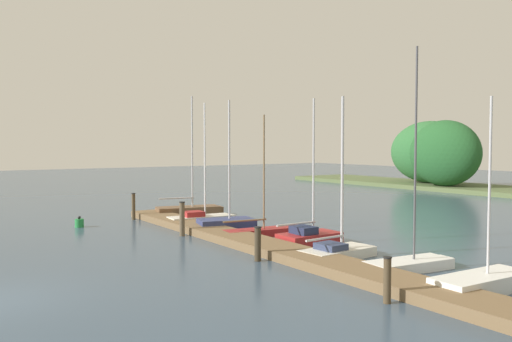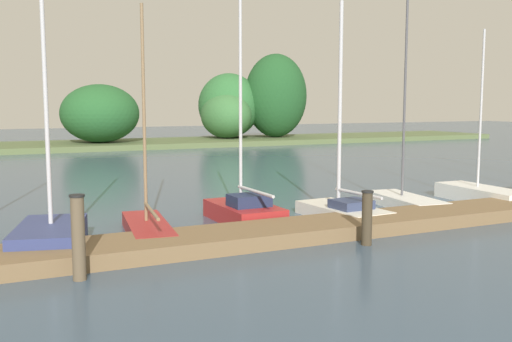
# 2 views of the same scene
# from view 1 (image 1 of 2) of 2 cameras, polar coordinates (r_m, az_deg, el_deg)

# --- Properties ---
(dock_pier) EXTENTS (28.43, 1.80, 0.35)m
(dock_pier) POSITION_cam_1_polar(r_m,az_deg,el_deg) (20.50, 3.47, -8.75)
(dock_pier) COLOR brown
(dock_pier) RESTS_ON ground
(sailboat_0) EXTENTS (2.11, 4.12, 7.20)m
(sailboat_0) POSITION_cam_1_polar(r_m,az_deg,el_deg) (32.34, -7.01, -4.17)
(sailboat_0) COLOR brown
(sailboat_0) RESTS_ON ground
(sailboat_1) EXTENTS (1.55, 3.81, 6.57)m
(sailboat_1) POSITION_cam_1_polar(r_m,az_deg,el_deg) (29.27, -5.79, -4.99)
(sailboat_1) COLOR silver
(sailboat_1) RESTS_ON ground
(sailboat_2) EXTENTS (2.01, 3.08, 6.52)m
(sailboat_2) POSITION_cam_1_polar(r_m,az_deg,el_deg) (26.79, -3.02, -5.60)
(sailboat_2) COLOR navy
(sailboat_2) RESTS_ON ground
(sailboat_3) EXTENTS (1.39, 3.79, 5.69)m
(sailboat_3) POSITION_cam_1_polar(r_m,az_deg,el_deg) (25.11, 0.64, -6.40)
(sailboat_3) COLOR maroon
(sailboat_3) RESTS_ON ground
(sailboat_4) EXTENTS (1.43, 3.32, 6.28)m
(sailboat_4) POSITION_cam_1_polar(r_m,az_deg,el_deg) (23.17, 5.90, -6.96)
(sailboat_4) COLOR maroon
(sailboat_4) RESTS_ON ground
(sailboat_5) EXTENTS (1.52, 3.35, 6.12)m
(sailboat_5) POSITION_cam_1_polar(r_m,az_deg,el_deg) (20.61, 8.91, -8.27)
(sailboat_5) COLOR silver
(sailboat_5) RESTS_ON ground
(sailboat_6) EXTENTS (1.52, 3.45, 7.62)m
(sailboat_6) POSITION_cam_1_polar(r_m,az_deg,el_deg) (19.22, 16.41, -9.30)
(sailboat_6) COLOR white
(sailboat_6) RESTS_ON ground
(sailboat_7) EXTENTS (1.35, 3.67, 5.71)m
(sailboat_7) POSITION_cam_1_polar(r_m,az_deg,el_deg) (17.28, 23.42, -10.80)
(sailboat_7) COLOR white
(sailboat_7) RESTS_ON ground
(mooring_piling_0) EXTENTS (0.23, 0.23, 1.54)m
(mooring_piling_0) POSITION_cam_1_polar(r_m,az_deg,el_deg) (31.12, -13.02, -3.72)
(mooring_piling_0) COLOR #4C3D28
(mooring_piling_0) RESTS_ON ground
(mooring_piling_1) EXTENTS (0.28, 0.28, 1.62)m
(mooring_piling_1) POSITION_cam_1_polar(r_m,az_deg,el_deg) (25.28, -7.94, -5.09)
(mooring_piling_1) COLOR brown
(mooring_piling_1) RESTS_ON ground
(mooring_piling_2) EXTENTS (0.28, 0.28, 1.28)m
(mooring_piling_2) POSITION_cam_1_polar(r_m,az_deg,el_deg) (19.72, 0.19, -7.82)
(mooring_piling_2) COLOR #3D3323
(mooring_piling_2) RESTS_ON ground
(mooring_piling_3) EXTENTS (0.24, 0.24, 1.28)m
(mooring_piling_3) POSITION_cam_1_polar(r_m,az_deg,el_deg) (15.06, 13.92, -11.28)
(mooring_piling_3) COLOR #4C3D28
(mooring_piling_3) RESTS_ON ground
(channel_buoy_0) EXTENTS (0.45, 0.45, 0.58)m
(channel_buoy_0) POSITION_cam_1_polar(r_m,az_deg,el_deg) (29.24, -18.44, -5.30)
(channel_buoy_0) COLOR #23843D
(channel_buoy_0) RESTS_ON ground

